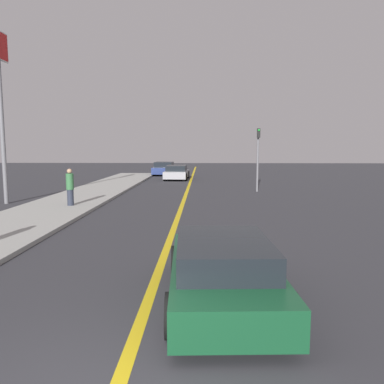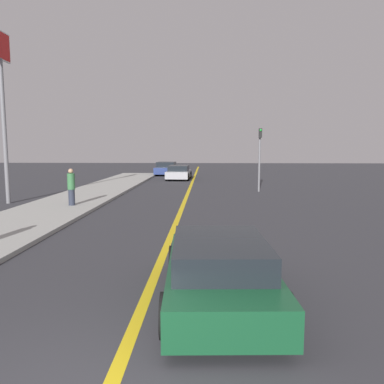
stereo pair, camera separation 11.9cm
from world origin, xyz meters
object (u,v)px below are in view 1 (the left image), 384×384
at_px(pedestrian_mid_group, 70,187).
at_px(car_ahead_center, 177,173).
at_px(traffic_light, 258,153).
at_px(car_far_distant, 164,169).
at_px(car_near_right_lane, 223,270).

bearing_deg(pedestrian_mid_group, car_ahead_center, 76.23).
bearing_deg(traffic_light, car_far_distant, 117.89).
xyz_separation_m(car_far_distant, pedestrian_mid_group, (-2.13, -19.82, 0.33)).
distance_m(car_ahead_center, car_far_distant, 5.09).
xyz_separation_m(car_ahead_center, pedestrian_mid_group, (-3.67, -14.97, 0.37)).
xyz_separation_m(car_ahead_center, traffic_light, (5.50, -8.46, 1.77)).
bearing_deg(car_ahead_center, traffic_light, -55.30).
xyz_separation_m(pedestrian_mid_group, traffic_light, (9.17, 6.51, 1.40)).
bearing_deg(car_ahead_center, pedestrian_mid_group, -102.10).
distance_m(car_ahead_center, pedestrian_mid_group, 15.42).
height_order(car_ahead_center, pedestrian_mid_group, pedestrian_mid_group).
relative_size(car_near_right_lane, traffic_light, 1.09).
bearing_deg(car_near_right_lane, traffic_light, 77.06).
relative_size(pedestrian_mid_group, traffic_light, 0.43).
relative_size(car_near_right_lane, pedestrian_mid_group, 2.55).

